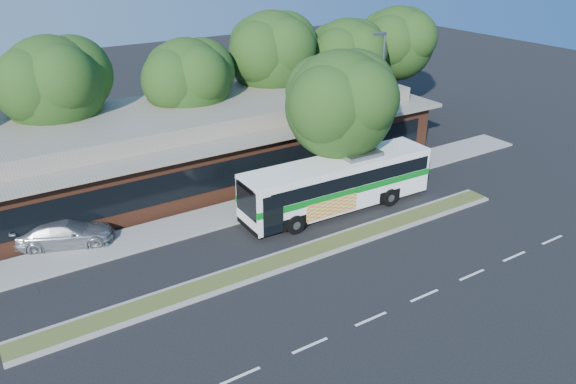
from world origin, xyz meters
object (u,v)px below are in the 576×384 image
Objects in this scene: lamp_post at (380,103)px; sidewalk_tree at (345,101)px; transit_bus at (338,180)px; sedan at (65,233)px.

lamp_post reaches higher than sidewalk_tree.
lamp_post is at bearing 27.33° from transit_bus.
transit_bus is 14.51m from sedan.
sidewalk_tree is (1.56, 1.72, 3.85)m from transit_bus.
sidewalk_tree is (-3.12, -0.55, 0.73)m from lamp_post.
sidewalk_tree is at bearing -78.04° from sedan.
lamp_post is 0.79× the size of transit_bus.
transit_bus is 4.49m from sidewalk_tree.
sedan is at bearing 174.46° from lamp_post.
lamp_post is at bearing -74.92° from sedan.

